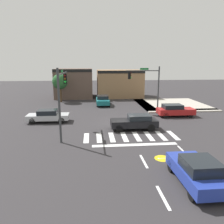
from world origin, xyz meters
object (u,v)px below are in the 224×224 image
(car_silver, at_px, (48,116))
(roadside_tree, at_px, (60,82))
(car_teal, at_px, (103,100))
(traffic_signal_southwest, at_px, (62,89))
(car_red, at_px, (175,110))
(car_black, at_px, (135,122))
(car_blue, at_px, (197,171))
(traffic_signal_northeast, at_px, (146,81))

(car_silver, height_order, roadside_tree, roadside_tree)
(car_teal, relative_size, roadside_tree, 0.92)
(traffic_signal_southwest, xyz_separation_m, car_teal, (4.20, 13.97, -3.37))
(car_silver, height_order, car_red, car_red)
(car_teal, distance_m, roadside_tree, 8.02)
(car_black, bearing_deg, roadside_tree, -60.45)
(car_teal, relative_size, car_red, 0.98)
(car_teal, distance_m, car_black, 13.25)
(traffic_signal_southwest, relative_size, car_blue, 1.42)
(car_blue, xyz_separation_m, car_red, (4.53, 15.02, -0.01))
(traffic_signal_northeast, height_order, roadside_tree, traffic_signal_northeast)
(car_black, xyz_separation_m, car_red, (5.87, 4.87, 0.01))
(car_silver, bearing_deg, car_black, -21.92)
(traffic_signal_southwest, bearing_deg, roadside_tree, 8.52)
(traffic_signal_northeast, bearing_deg, car_teal, -44.40)
(car_red, height_order, roadside_tree, roadside_tree)
(traffic_signal_northeast, relative_size, car_red, 1.36)
(traffic_signal_northeast, bearing_deg, car_blue, 84.95)
(car_silver, distance_m, roadside_tree, 13.06)
(car_red, bearing_deg, car_teal, 135.79)
(car_teal, distance_m, car_silver, 11.42)
(traffic_signal_southwest, bearing_deg, car_red, -65.11)
(traffic_signal_northeast, xyz_separation_m, car_blue, (-1.58, -17.86, -3.25))
(car_teal, distance_m, car_red, 11.68)
(car_teal, relative_size, car_black, 0.96)
(car_black, relative_size, car_silver, 1.00)
(roadside_tree, bearing_deg, car_black, -60.45)
(car_blue, xyz_separation_m, roadside_tree, (-10.63, 26.53, 2.58))
(car_black, relative_size, car_red, 1.03)
(car_blue, distance_m, car_red, 15.69)
(traffic_signal_northeast, height_order, car_teal, traffic_signal_northeast)
(traffic_signal_southwest, relative_size, car_silver, 1.34)
(car_silver, distance_m, car_red, 14.89)
(roadside_tree, bearing_deg, traffic_signal_northeast, -35.38)
(traffic_signal_northeast, xyz_separation_m, car_red, (2.95, -2.84, -3.26))
(car_blue, bearing_deg, car_silver, 36.84)
(car_blue, bearing_deg, traffic_signal_southwest, 41.16)
(traffic_signal_northeast, height_order, car_black, traffic_signal_northeast)
(car_black, bearing_deg, car_blue, 97.53)
(traffic_signal_northeast, bearing_deg, roadside_tree, -35.38)
(traffic_signal_southwest, height_order, car_silver, traffic_signal_southwest)
(car_red, bearing_deg, car_black, -140.31)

